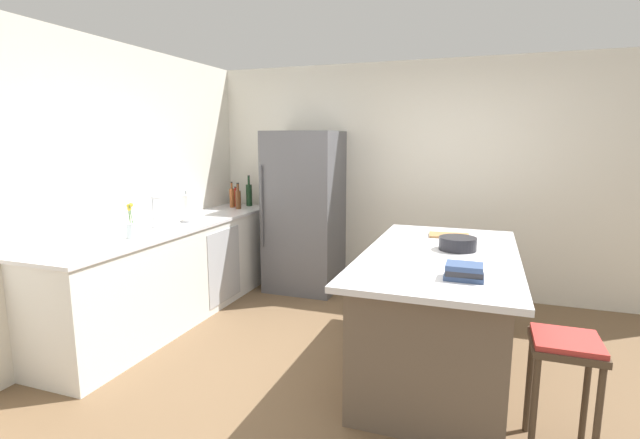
# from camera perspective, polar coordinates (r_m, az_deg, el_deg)

# --- Properties ---
(ground_plane) EXTENTS (7.20, 7.20, 0.00)m
(ground_plane) POSITION_cam_1_polar(r_m,az_deg,el_deg) (3.59, 5.95, -19.26)
(ground_plane) COLOR brown
(wall_rear) EXTENTS (6.00, 0.10, 2.60)m
(wall_rear) POSITION_cam_1_polar(r_m,az_deg,el_deg) (5.37, 11.97, 4.90)
(wall_rear) COLOR silver
(wall_rear) RESTS_ON ground_plane
(wall_left) EXTENTS (0.10, 6.00, 2.60)m
(wall_left) POSITION_cam_1_polar(r_m,az_deg,el_deg) (4.43, -26.26, 3.08)
(wall_left) COLOR silver
(wall_left) RESTS_ON ground_plane
(counter_run_left) EXTENTS (0.65, 3.03, 0.93)m
(counter_run_left) POSITION_cam_1_polar(r_m,az_deg,el_deg) (4.79, -17.28, -6.08)
(counter_run_left) COLOR silver
(counter_run_left) RESTS_ON ground_plane
(kitchen_island) EXTENTS (1.09, 2.07, 0.92)m
(kitchen_island) POSITION_cam_1_polar(r_m,az_deg,el_deg) (3.65, 14.38, -10.97)
(kitchen_island) COLOR brown
(kitchen_island) RESTS_ON ground_plane
(refrigerator) EXTENTS (0.80, 0.73, 1.84)m
(refrigerator) POSITION_cam_1_polar(r_m,az_deg,el_deg) (5.35, -1.96, 0.98)
(refrigerator) COLOR #56565B
(refrigerator) RESTS_ON ground_plane
(bar_stool) EXTENTS (0.36, 0.36, 0.69)m
(bar_stool) POSITION_cam_1_polar(r_m,az_deg,el_deg) (2.95, 28.03, -15.07)
(bar_stool) COLOR #473828
(bar_stool) RESTS_ON ground_plane
(sink_faucet) EXTENTS (0.15, 0.05, 0.30)m
(sink_faucet) POSITION_cam_1_polar(r_m,az_deg,el_deg) (4.52, -19.80, 0.92)
(sink_faucet) COLOR silver
(sink_faucet) RESTS_ON counter_run_left
(flower_vase) EXTENTS (0.09, 0.09, 0.30)m
(flower_vase) POSITION_cam_1_polar(r_m,az_deg,el_deg) (4.14, -22.34, -0.96)
(flower_vase) COLOR silver
(flower_vase) RESTS_ON counter_run_left
(paper_towel_roll) EXTENTS (0.14, 0.14, 0.31)m
(paper_towel_roll) POSITION_cam_1_polar(r_m,az_deg,el_deg) (4.79, -16.18, 1.30)
(paper_towel_roll) COLOR gray
(paper_towel_roll) RESTS_ON counter_run_left
(wine_bottle) EXTENTS (0.07, 0.07, 0.38)m
(wine_bottle) POSITION_cam_1_polar(r_m,az_deg,el_deg) (5.79, -8.77, 3.08)
(wine_bottle) COLOR #19381E
(wine_bottle) RESTS_ON counter_run_left
(hot_sauce_bottle) EXTENTS (0.05, 0.05, 0.24)m
(hot_sauce_bottle) POSITION_cam_1_polar(r_m,az_deg,el_deg) (5.79, -10.40, 2.56)
(hot_sauce_bottle) COLOR red
(hot_sauce_bottle) RESTS_ON counter_run_left
(vinegar_bottle) EXTENTS (0.06, 0.06, 0.31)m
(vinegar_bottle) POSITION_cam_1_polar(r_m,az_deg,el_deg) (5.69, -10.84, 2.70)
(vinegar_bottle) COLOR #994C23
(vinegar_bottle) RESTS_ON counter_run_left
(syrup_bottle) EXTENTS (0.06, 0.06, 0.31)m
(syrup_bottle) POSITION_cam_1_polar(r_m,az_deg,el_deg) (5.55, -10.09, 2.54)
(syrup_bottle) COLOR #5B3319
(syrup_bottle) RESTS_ON counter_run_left
(cookbook_stack) EXTENTS (0.23, 0.17, 0.09)m
(cookbook_stack) POSITION_cam_1_polar(r_m,az_deg,el_deg) (2.90, 17.40, -6.18)
(cookbook_stack) COLOR #334770
(cookbook_stack) RESTS_ON kitchen_island
(mixing_bowl) EXTENTS (0.28, 0.28, 0.10)m
(mixing_bowl) POSITION_cam_1_polar(r_m,az_deg,el_deg) (3.63, 16.67, -2.87)
(mixing_bowl) COLOR black
(mixing_bowl) RESTS_ON kitchen_island
(cutting_board) EXTENTS (0.36, 0.25, 0.02)m
(cutting_board) POSITION_cam_1_polar(r_m,az_deg,el_deg) (4.13, 15.69, -1.91)
(cutting_board) COLOR #9E7042
(cutting_board) RESTS_ON kitchen_island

